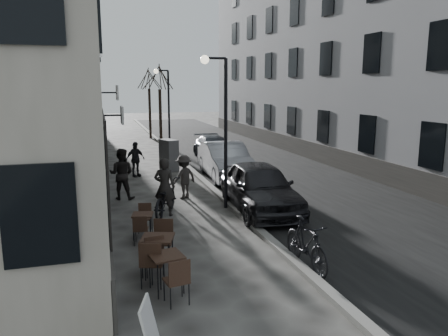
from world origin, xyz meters
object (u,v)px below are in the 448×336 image
bicycle (165,198)px  bistro_set_c (143,223)px  pedestrian_near (122,174)px  pedestrian_far (135,159)px  tree_near (159,77)px  pedestrian_mid (184,177)px  streetlamp_near (221,116)px  moped (306,244)px  car_far (214,148)px  car_mid (225,161)px  tree_far (149,79)px  streetlamp_far (166,102)px  car_near (260,187)px  bistro_set_a (166,269)px  bistro_set_b (158,251)px  utility_cabinet (169,155)px

bicycle → bistro_set_c: bearing=88.3°
pedestrian_near → pedestrian_far: bearing=-82.4°
tree_near → pedestrian_mid: (-1.02, -13.33, -3.85)m
streetlamp_near → pedestrian_mid: 3.03m
moped → car_far: bearing=81.1°
pedestrian_far → car_far: 5.99m
car_mid → tree_far: bearing=97.3°
streetlamp_far → car_near: bearing=-84.7°
bistro_set_a → bistro_set_b: (-0.05, 0.92, 0.04)m
bistro_set_c → car_near: 4.36m
streetlamp_near → tree_far: (0.07, 21.00, 1.50)m
tree_far → car_far: size_ratio=1.28×
tree_near → moped: 20.77m
car_far → tree_near: bearing=115.0°
utility_cabinet → car_near: (1.80, -7.89, 0.05)m
streetlamp_far → pedestrian_far: (-2.35, -5.82, -2.35)m
bicycle → car_far: car_far is taller
streetlamp_far → bistro_set_c: (-2.86, -14.24, -2.75)m
tree_near → streetlamp_far: bearing=-91.4°
pedestrian_mid → utility_cabinet: bearing=-122.7°
streetlamp_near → pedestrian_far: 7.01m
bistro_set_b → moped: 3.36m
tree_far → pedestrian_mid: size_ratio=3.51×
bicycle → car_mid: car_mid is taller
streetlamp_far → bicycle: bearing=-99.0°
bistro_set_c → utility_cabinet: size_ratio=0.91×
streetlamp_near → bicycle: size_ratio=2.32×
streetlamp_far → bistro_set_b: bearing=-99.4°
tree_near → bistro_set_a: tree_near is taller
car_near → streetlamp_far: bearing=98.4°
tree_far → bistro_set_a: size_ratio=3.52×
bicycle → utility_cabinet: bearing=-76.5°
bistro_set_b → bistro_set_c: bistro_set_b is taller
streetlamp_near → car_far: (2.37, 9.86, -2.51)m
car_mid → pedestrian_near: bearing=-149.8°
streetlamp_far → utility_cabinet: bearing=-97.5°
tree_near → car_mid: (1.46, -10.31, -3.86)m
bicycle → pedestrian_far: 6.51m
utility_cabinet → car_near: size_ratio=0.32×
bistro_set_c → car_far: bearing=78.2°
car_far → moped: bearing=-96.0°
utility_cabinet → car_mid: bearing=-70.7°
tree_near → car_near: 16.14m
pedestrian_near → pedestrian_mid: size_ratio=1.17×
streetlamp_far → pedestrian_far: bearing=-112.0°
streetlamp_near → bistro_set_c: size_ratio=3.63×
bistro_set_b → moped: size_ratio=0.91×
tree_far → bicycle: 21.80m
pedestrian_near → car_mid: 5.33m
bistro_set_b → bistro_set_c: size_ratio=1.25×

